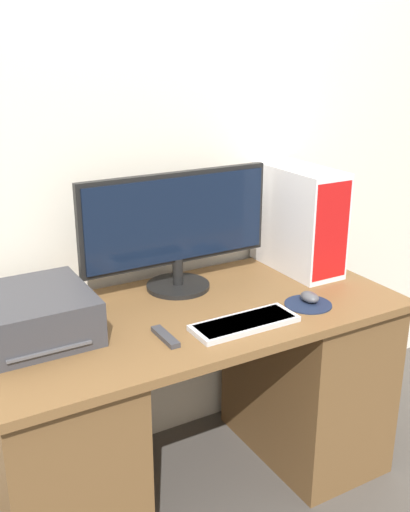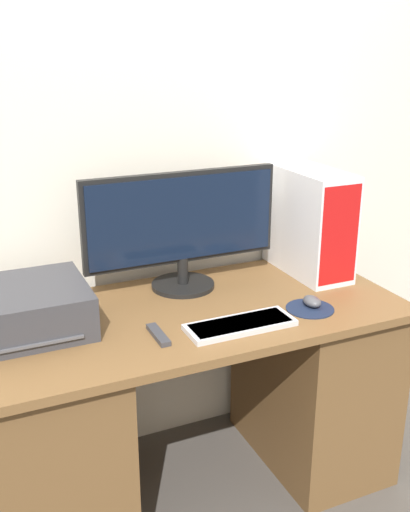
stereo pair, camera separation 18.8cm
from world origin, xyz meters
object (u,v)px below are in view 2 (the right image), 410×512
(keyboard, at_px, (240,325))
(computer_tower, at_px, (309,222))
(monitor, at_px, (182,224))
(mouse, at_px, (312,301))
(printer, at_px, (31,308))
(remote_control, at_px, (158,335))

(keyboard, relative_size, computer_tower, 0.86)
(monitor, xyz_separation_m, mouse, (0.34, -0.35, -0.22))
(mouse, height_order, computer_tower, computer_tower)
(keyboard, xyz_separation_m, printer, (-0.61, 0.27, 0.06))
(printer, bearing_deg, keyboard, -23.59)
(mouse, xyz_separation_m, remote_control, (-0.56, 0.01, -0.01))
(computer_tower, height_order, remote_control, computer_tower)
(printer, distance_m, remote_control, 0.41)
(monitor, distance_m, mouse, 0.54)
(monitor, relative_size, computer_tower, 1.78)
(keyboard, xyz_separation_m, mouse, (0.30, 0.04, 0.01))
(computer_tower, bearing_deg, monitor, 174.33)
(monitor, xyz_separation_m, printer, (-0.57, -0.13, -0.17))
(keyboard, distance_m, printer, 0.67)
(keyboard, bearing_deg, remote_control, 170.23)
(remote_control, bearing_deg, keyboard, -9.77)
(remote_control, bearing_deg, monitor, 57.41)
(keyboard, distance_m, computer_tower, 0.62)
(keyboard, height_order, remote_control, keyboard)
(computer_tower, distance_m, remote_control, 0.82)
(monitor, distance_m, remote_control, 0.48)
(keyboard, relative_size, printer, 0.97)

